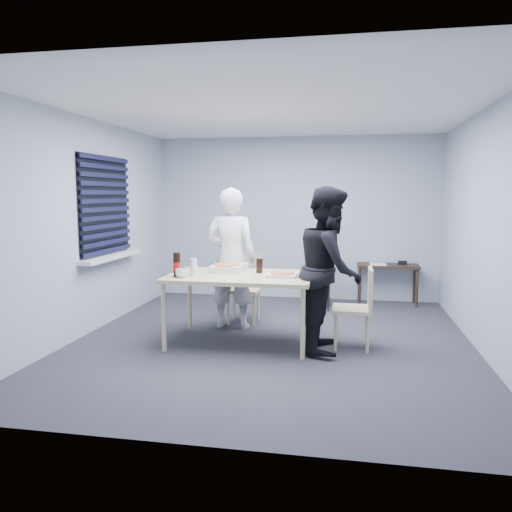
% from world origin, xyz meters
% --- Properties ---
extents(room, '(5.00, 5.00, 5.00)m').
position_xyz_m(room, '(-2.20, 0.40, 1.44)').
color(room, '#2D2D32').
rests_on(room, ground).
extents(dining_table, '(1.61, 1.02, 0.79)m').
position_xyz_m(dining_table, '(-0.34, -0.14, 0.73)').
color(dining_table, beige).
rests_on(dining_table, ground).
extents(chair_far, '(0.42, 0.42, 0.89)m').
position_xyz_m(chair_far, '(-0.50, 0.87, 0.51)').
color(chair_far, beige).
rests_on(chair_far, ground).
extents(chair_right, '(0.42, 0.42, 0.89)m').
position_xyz_m(chair_right, '(0.98, -0.08, 0.51)').
color(chair_right, beige).
rests_on(chair_right, ground).
extents(person_white, '(0.65, 0.42, 1.77)m').
position_xyz_m(person_white, '(-0.60, 0.51, 0.89)').
color(person_white, silver).
rests_on(person_white, ground).
extents(person_black, '(0.47, 0.86, 1.77)m').
position_xyz_m(person_black, '(0.65, -0.20, 0.89)').
color(person_black, black).
rests_on(person_black, ground).
extents(side_table, '(0.92, 0.41, 0.62)m').
position_xyz_m(side_table, '(1.45, 2.28, 0.54)').
color(side_table, '#2F2018').
rests_on(side_table, ground).
extents(stool, '(0.38, 0.38, 0.53)m').
position_xyz_m(stool, '(0.43, 1.75, 0.42)').
color(stool, black).
rests_on(stool, ground).
extents(backpack, '(0.32, 0.24, 0.45)m').
position_xyz_m(backpack, '(0.43, 1.73, 0.75)').
color(backpack, slate).
rests_on(backpack, stool).
extents(pizza_box_a, '(0.35, 0.35, 0.09)m').
position_xyz_m(pizza_box_a, '(-0.55, 0.06, 0.83)').
color(pizza_box_a, silver).
rests_on(pizza_box_a, dining_table).
extents(pizza_box_b, '(0.32, 0.32, 0.05)m').
position_xyz_m(pizza_box_b, '(0.14, -0.17, 0.81)').
color(pizza_box_b, silver).
rests_on(pizza_box_b, dining_table).
extents(mug_a, '(0.17, 0.17, 0.10)m').
position_xyz_m(mug_a, '(-0.94, -0.44, 0.83)').
color(mug_a, white).
rests_on(mug_a, dining_table).
extents(mug_b, '(0.10, 0.10, 0.09)m').
position_xyz_m(mug_b, '(-0.36, 0.19, 0.83)').
color(mug_b, white).
rests_on(mug_b, dining_table).
extents(cola_glass, '(0.09, 0.09, 0.17)m').
position_xyz_m(cola_glass, '(-0.16, 0.04, 0.87)').
color(cola_glass, black).
rests_on(cola_glass, dining_table).
extents(soda_bottle, '(0.08, 0.08, 0.26)m').
position_xyz_m(soda_bottle, '(-1.01, -0.38, 0.91)').
color(soda_bottle, black).
rests_on(soda_bottle, dining_table).
extents(plastic_cups, '(0.09, 0.09, 0.19)m').
position_xyz_m(plastic_cups, '(-0.85, -0.28, 0.88)').
color(plastic_cups, silver).
rests_on(plastic_cups, dining_table).
extents(rubber_band, '(0.06, 0.06, 0.00)m').
position_xyz_m(rubber_band, '(-0.12, -0.43, 0.79)').
color(rubber_band, red).
rests_on(rubber_band, dining_table).
extents(papers, '(0.30, 0.37, 0.01)m').
position_xyz_m(papers, '(1.30, 2.26, 0.62)').
color(papers, white).
rests_on(papers, side_table).
extents(black_box, '(0.14, 0.11, 0.05)m').
position_xyz_m(black_box, '(1.67, 2.32, 0.64)').
color(black_box, black).
rests_on(black_box, side_table).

